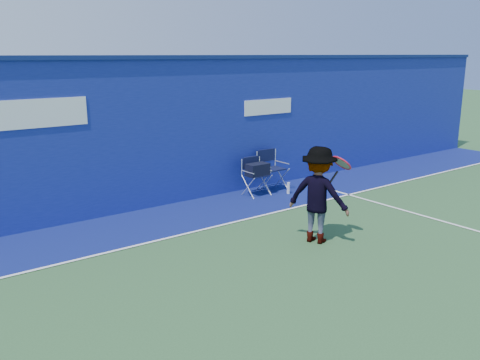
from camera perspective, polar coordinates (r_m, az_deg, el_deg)
ground at (r=6.61m, az=6.93°, el=-14.15°), size 80.00×80.00×0.00m
stadium_wall at (r=10.33m, az=-13.16°, el=4.97°), size 24.00×0.50×3.08m
out_of_bounds_strip at (r=9.73m, az=-10.00°, el=-4.82°), size 24.00×1.80×0.01m
court_lines at (r=7.00m, az=3.47°, el=-12.27°), size 24.00×12.00×0.01m
directors_chair_left at (r=11.39m, az=1.86°, el=0.06°), size 0.51×0.47×0.85m
directors_chair_right at (r=11.86m, az=3.64°, el=0.25°), size 0.56×0.50×0.94m
water_bottle at (r=11.60m, az=5.45°, el=-0.93°), size 0.07×0.07×0.26m
tennis_player at (r=8.57m, az=8.80°, el=-1.64°), size 1.05×1.21×1.64m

